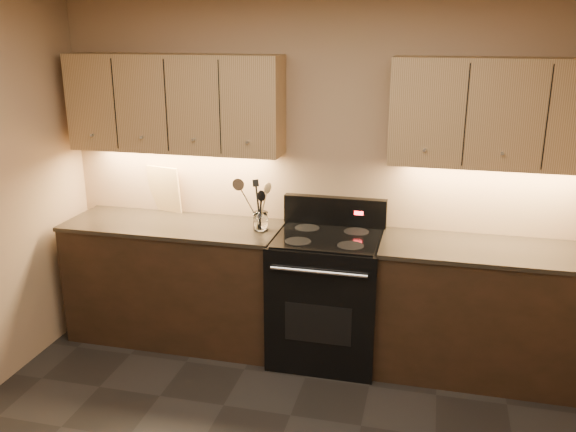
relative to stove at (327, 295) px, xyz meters
name	(u,v)px	position (x,y,z in m)	size (l,w,h in m)	color
wall_back	(326,174)	(-0.08, 0.32, 0.82)	(4.00, 0.04, 2.60)	#A47E60
counter_left	(176,281)	(-1.18, 0.02, -0.01)	(1.62, 0.62, 0.93)	black
counter_right	(485,312)	(1.10, 0.02, -0.01)	(1.46, 0.62, 0.93)	black
stove	(327,295)	(0.00, 0.00, 0.00)	(0.76, 0.68, 1.14)	black
upper_cab_left	(175,103)	(-1.18, 0.17, 1.32)	(1.60, 0.30, 0.70)	tan
upper_cab_right	(504,114)	(1.10, 0.17, 1.32)	(1.44, 0.30, 0.70)	tan
outlet_plate	(163,187)	(-1.38, 0.31, 0.64)	(0.09, 0.01, 0.12)	#B2B5BA
utensil_crock	(261,222)	(-0.50, 0.03, 0.51)	(0.13, 0.13, 0.13)	white
cutting_board	(164,189)	(-1.36, 0.29, 0.63)	(0.29, 0.02, 0.36)	#D8B674
wooden_spoon	(257,206)	(-0.52, 0.03, 0.63)	(0.06, 0.06, 0.33)	#D8B674
black_spoon	(259,208)	(-0.51, 0.04, 0.61)	(0.06, 0.06, 0.29)	black
black_turner	(260,204)	(-0.49, 0.00, 0.65)	(0.08, 0.08, 0.37)	black
steel_skimmer	(262,203)	(-0.48, 0.01, 0.66)	(0.09, 0.09, 0.39)	silver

